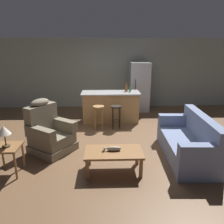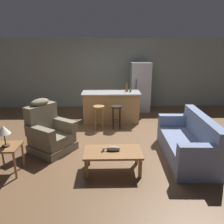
{
  "view_description": "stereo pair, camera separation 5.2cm",
  "coord_description": "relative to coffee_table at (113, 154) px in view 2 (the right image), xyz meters",
  "views": [
    {
      "loc": [
        -0.19,
        -5.29,
        2.35
      ],
      "look_at": [
        -0.01,
        -0.1,
        0.75
      ],
      "focal_mm": 35.0,
      "sensor_mm": 36.0,
      "label": 1
    },
    {
      "loc": [
        -0.14,
        -5.3,
        2.35
      ],
      "look_at": [
        -0.01,
        -0.1,
        0.75
      ],
      "focal_mm": 35.0,
      "sensor_mm": 36.0,
      "label": 2
    }
  ],
  "objects": [
    {
      "name": "bottle_short_amber",
      "position": [
        0.63,
        2.91,
        0.66
      ],
      "size": [
        0.06,
        0.06,
        0.21
      ],
      "color": "#2D6B38",
      "rests_on": "kitchen_island"
    },
    {
      "name": "bottle_tall_green",
      "position": [
        0.53,
        3.01,
        0.69
      ],
      "size": [
        0.09,
        0.09,
        0.28
      ],
      "color": "brown",
      "rests_on": "kitchen_island"
    },
    {
      "name": "back_wall",
      "position": [
        0.03,
        4.68,
        0.94
      ],
      "size": [
        12.0,
        0.05,
        2.6
      ],
      "color": "#939E93",
      "rests_on": "ground_plane"
    },
    {
      "name": "coffee_table",
      "position": [
        0.0,
        0.0,
        0.0
      ],
      "size": [
        1.1,
        0.6,
        0.42
      ],
      "color": "olive",
      "rests_on": "ground_plane"
    },
    {
      "name": "ground_plane",
      "position": [
        0.03,
        1.56,
        -0.36
      ],
      "size": [
        12.0,
        12.0,
        0.0
      ],
      "color": "brown"
    },
    {
      "name": "fish_figurine",
      "position": [
        -0.03,
        0.02,
        0.1
      ],
      "size": [
        0.34,
        0.1,
        0.1
      ],
      "color": "#4C3823",
      "rests_on": "coffee_table"
    },
    {
      "name": "bar_stool_left",
      "position": [
        -0.34,
        2.28,
        0.11
      ],
      "size": [
        0.32,
        0.32,
        0.68
      ],
      "color": "#A87A47",
      "rests_on": "ground_plane"
    },
    {
      "name": "couch",
      "position": [
        1.64,
        0.49,
        -0.02
      ],
      "size": [
        0.91,
        1.93,
        0.94
      ],
      "rotation": [
        0.0,
        0.0,
        3.1
      ],
      "color": "#707FA3",
      "rests_on": "ground_plane"
    },
    {
      "name": "bar_stool_right",
      "position": [
        0.17,
        2.28,
        0.11
      ],
      "size": [
        0.32,
        0.32,
        0.68
      ],
      "color": "black",
      "rests_on": "ground_plane"
    },
    {
      "name": "refrigerator",
      "position": [
        1.11,
        4.11,
        0.52
      ],
      "size": [
        0.7,
        0.69,
        1.76
      ],
      "color": "#B7B7BC",
      "rests_on": "ground_plane"
    },
    {
      "name": "recliner_near_lamp",
      "position": [
        -1.44,
        0.93,
        0.06
      ],
      "size": [
        1.17,
        1.17,
        1.2
      ],
      "rotation": [
        0.0,
        0.0,
        -0.61
      ],
      "color": "#756B56",
      "rests_on": "ground_plane"
    },
    {
      "name": "table_lamp",
      "position": [
        -1.98,
        -0.03,
        0.5
      ],
      "size": [
        0.24,
        0.24,
        0.41
      ],
      "color": "#4C3823",
      "rests_on": "end_table"
    },
    {
      "name": "kitchen_island",
      "position": [
        0.03,
        2.91,
        0.11
      ],
      "size": [
        1.8,
        0.7,
        0.95
      ],
      "color": "#AD7F4C",
      "rests_on": "ground_plane"
    },
    {
      "name": "end_table",
      "position": [
        -1.98,
        -0.01,
        0.1
      ],
      "size": [
        0.48,
        0.48,
        0.56
      ],
      "color": "olive",
      "rests_on": "ground_plane"
    }
  ]
}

